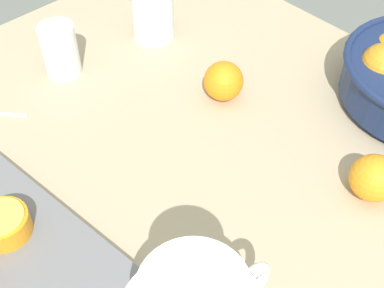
% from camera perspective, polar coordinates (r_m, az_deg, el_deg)
% --- Properties ---
extents(ground_plane, '(1.11, 0.93, 0.03)m').
position_cam_1_polar(ground_plane, '(0.76, 0.87, -5.68)').
color(ground_plane, tan).
extents(juice_glass, '(0.06, 0.06, 0.09)m').
position_cam_1_polar(juice_glass, '(0.93, -14.00, 9.50)').
color(juice_glass, white).
rests_on(juice_glass, ground_plane).
extents(second_glass, '(0.08, 0.08, 0.10)m').
position_cam_1_polar(second_glass, '(1.00, -4.24, 13.54)').
color(second_glass, white).
rests_on(second_glass, ground_plane).
extents(cutting_board, '(0.36, 0.25, 0.01)m').
position_cam_1_polar(cutting_board, '(0.71, -19.85, -12.26)').
color(cutting_board, slate).
rests_on(cutting_board, ground_plane).
extents(orange_half_2, '(0.07, 0.07, 0.03)m').
position_cam_1_polar(orange_half_2, '(0.71, -19.69, -8.12)').
color(orange_half_2, orange).
rests_on(orange_half_2, cutting_board).
extents(loose_orange_0, '(0.07, 0.07, 0.07)m').
position_cam_1_polar(loose_orange_0, '(0.86, 3.42, 6.80)').
color(loose_orange_0, orange).
rests_on(loose_orange_0, ground_plane).
extents(loose_orange_4, '(0.07, 0.07, 0.07)m').
position_cam_1_polar(loose_orange_4, '(0.76, 19.02, -3.49)').
color(loose_orange_4, orange).
rests_on(loose_orange_4, ground_plane).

